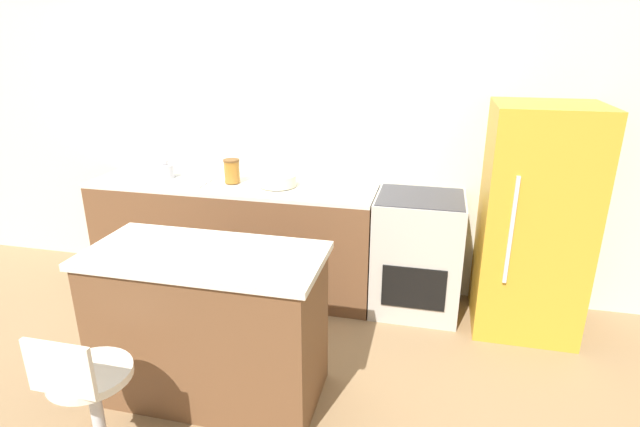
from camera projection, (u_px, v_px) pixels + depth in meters
name	position (u px, v px, depth m)	size (l,w,h in m)	color
ground_plane	(263.00, 309.00, 3.96)	(14.00, 14.00, 0.00)	#8E704C
wall_back	(283.00, 132.00, 4.10)	(8.00, 0.06, 2.60)	beige
back_counter	(234.00, 237.00, 4.16)	(2.34, 0.58, 0.93)	brown
kitchen_island	(210.00, 324.00, 2.90)	(1.33, 0.64, 0.92)	brown
oven_range	(417.00, 254.00, 3.83)	(0.66, 0.59, 0.93)	#B7B2A8
refrigerator	(533.00, 221.00, 3.51)	(0.70, 0.69, 1.63)	gold
stool_chair	(91.00, 401.00, 2.38)	(0.39, 0.39, 0.82)	#B7B7BC
kettle	(164.00, 169.00, 4.14)	(0.17, 0.17, 0.19)	silver
mixing_bowl	(278.00, 180.00, 3.93)	(0.29, 0.29, 0.09)	beige
canister_jar	(232.00, 171.00, 4.00)	(0.13, 0.13, 0.19)	#9E6623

